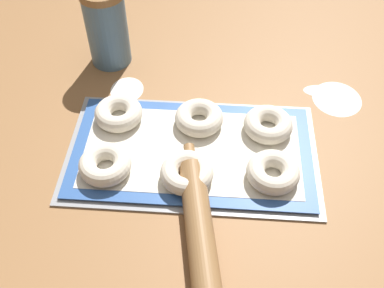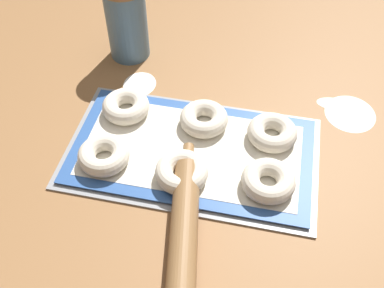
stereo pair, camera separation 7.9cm
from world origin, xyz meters
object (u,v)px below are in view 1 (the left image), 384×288
at_px(rolling_pin, 203,255).
at_px(flour_canister, 107,26).
at_px(baking_tray, 192,152).
at_px(bagel_front_left, 105,165).
at_px(bagel_back_right, 268,125).
at_px(bagel_back_center, 198,118).
at_px(bagel_front_right, 273,172).
at_px(bagel_back_left, 119,113).
at_px(bagel_front_center, 187,173).

bearing_deg(rolling_pin, flour_canister, 115.75).
relative_size(baking_tray, bagel_front_left, 4.98).
height_order(bagel_back_right, flour_canister, flour_canister).
distance_m(bagel_back_center, flour_canister, 0.31).
height_order(bagel_front_right, bagel_back_left, same).
xyz_separation_m(bagel_back_center, flour_canister, (-0.22, 0.21, 0.06)).
bearing_deg(bagel_front_center, rolling_pin, -76.61).
distance_m(bagel_back_left, rolling_pin, 0.36).
xyz_separation_m(bagel_front_right, rolling_pin, (-0.12, -0.17, -0.00)).
xyz_separation_m(bagel_front_right, bagel_back_left, (-0.31, 0.13, 0.00)).
bearing_deg(bagel_back_left, bagel_front_left, -90.50).
xyz_separation_m(bagel_front_left, rolling_pin, (0.19, -0.17, -0.00)).
relative_size(bagel_back_right, rolling_pin, 0.22).
xyz_separation_m(bagel_front_center, bagel_front_right, (0.16, 0.01, 0.00)).
bearing_deg(bagel_back_left, bagel_back_center, -0.52).
bearing_deg(bagel_back_right, rolling_pin, -111.65).
relative_size(baking_tray, bagel_front_right, 4.98).
xyz_separation_m(bagel_front_center, rolling_pin, (0.04, -0.16, -0.00)).
bearing_deg(bagel_front_left, baking_tray, 21.34).
relative_size(bagel_front_right, bagel_back_right, 1.00).
relative_size(bagel_back_center, bagel_back_right, 1.00).
height_order(bagel_back_left, rolling_pin, rolling_pin).
distance_m(bagel_front_left, rolling_pin, 0.25).
bearing_deg(baking_tray, bagel_front_right, -20.62).
relative_size(baking_tray, bagel_back_center, 4.98).
bearing_deg(bagel_front_left, rolling_pin, -41.27).
height_order(baking_tray, rolling_pin, rolling_pin).
distance_m(bagel_front_center, rolling_pin, 0.16).
relative_size(bagel_front_center, rolling_pin, 0.22).
distance_m(bagel_front_right, bagel_back_right, 0.12).
bearing_deg(bagel_back_right, bagel_front_right, -88.04).
xyz_separation_m(bagel_front_center, bagel_back_center, (0.01, 0.14, 0.00)).
bearing_deg(bagel_front_left, bagel_front_right, 0.74).
bearing_deg(baking_tray, rolling_pin, -81.75).
height_order(bagel_front_left, rolling_pin, rolling_pin).
height_order(bagel_front_right, bagel_back_right, same).
relative_size(baking_tray, bagel_front_center, 4.98).
distance_m(bagel_back_center, bagel_back_right, 0.14).
relative_size(baking_tray, rolling_pin, 1.08).
bearing_deg(baking_tray, bagel_front_center, -93.75).
bearing_deg(bagel_front_center, baking_tray, 86.25).
relative_size(bagel_front_left, bagel_front_right, 1.00).
relative_size(bagel_front_right, bagel_back_center, 1.00).
relative_size(bagel_back_left, rolling_pin, 0.22).
bearing_deg(bagel_front_center, bagel_back_right, 40.79).
bearing_deg(baking_tray, bagel_front_left, -158.66).
xyz_separation_m(bagel_back_left, flour_canister, (-0.06, 0.21, 0.06)).
distance_m(bagel_front_center, bagel_back_center, 0.14).
xyz_separation_m(bagel_back_left, bagel_back_right, (0.30, -0.01, 0.00)).
distance_m(bagel_front_right, rolling_pin, 0.21).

